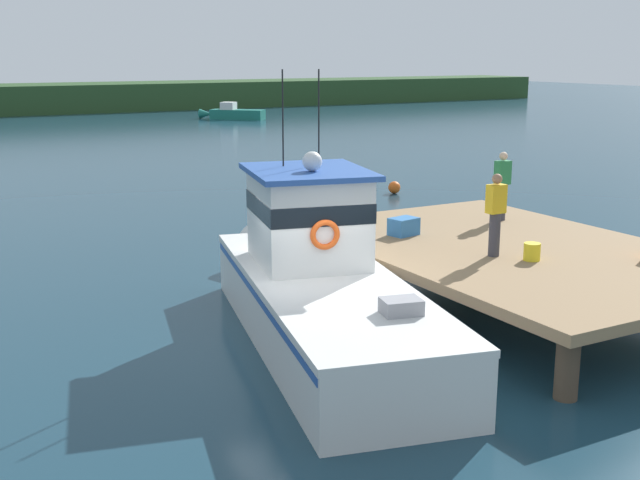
# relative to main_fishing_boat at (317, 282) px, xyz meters

# --- Properties ---
(ground_plane) EXTENTS (200.00, 200.00, 0.00)m
(ground_plane) POSITION_rel_main_fishing_boat_xyz_m (-0.33, -0.25, -1.01)
(ground_plane) COLOR #193847
(dock) EXTENTS (6.00, 9.00, 1.20)m
(dock) POSITION_rel_main_fishing_boat_xyz_m (4.47, -0.25, 0.07)
(dock) COLOR #4C3D2D
(dock) RESTS_ON ground
(main_fishing_boat) EXTENTS (4.32, 9.95, 4.80)m
(main_fishing_boat) POSITION_rel_main_fishing_boat_xyz_m (0.00, 0.00, 0.00)
(main_fishing_boat) COLOR silver
(main_fishing_boat) RESTS_ON ground
(crate_stack_mid_dock) EXTENTS (0.70, 0.59, 0.33)m
(crate_stack_mid_dock) POSITION_rel_main_fishing_boat_xyz_m (2.78, 3.43, 0.36)
(crate_stack_mid_dock) COLOR #2D8442
(crate_stack_mid_dock) RESTS_ON dock
(crate_stack_near_edge) EXTENTS (0.67, 0.55, 0.38)m
(crate_stack_near_edge) POSITION_rel_main_fishing_boat_xyz_m (3.12, 1.73, 0.38)
(crate_stack_near_edge) COLOR #3370B2
(crate_stack_near_edge) RESTS_ON dock
(bait_bucket) EXTENTS (0.32, 0.32, 0.34)m
(bait_bucket) POSITION_rel_main_fishing_boat_xyz_m (4.00, -1.30, 0.36)
(bait_bucket) COLOR yellow
(bait_bucket) RESTS_ON dock
(deckhand_by_the_boat) EXTENTS (0.36, 0.22, 1.63)m
(deckhand_by_the_boat) POSITION_rel_main_fishing_boat_xyz_m (6.08, 1.94, 1.05)
(deckhand_by_the_boat) COLOR #383842
(deckhand_by_the_boat) RESTS_ON dock
(deckhand_further_back) EXTENTS (0.36, 0.22, 1.63)m
(deckhand_further_back) POSITION_rel_main_fishing_boat_xyz_m (3.59, -0.67, 1.05)
(deckhand_further_back) COLOR #383842
(deckhand_further_back) RESTS_ON dock
(moored_boat_outer_mooring) EXTENTS (4.52, 4.35, 1.33)m
(moored_boat_outer_mooring) POSITION_rel_main_fishing_boat_xyz_m (18.25, 46.42, -0.55)
(moored_boat_outer_mooring) COLOR #196B5B
(moored_boat_outer_mooring) RESTS_ON ground
(mooring_buoy_outer) EXTENTS (0.45, 0.45, 0.45)m
(mooring_buoy_outer) POSITION_rel_main_fishing_boat_xyz_m (9.94, 12.01, -0.78)
(mooring_buoy_outer) COLOR #EA5B19
(mooring_buoy_outer) RESTS_ON ground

